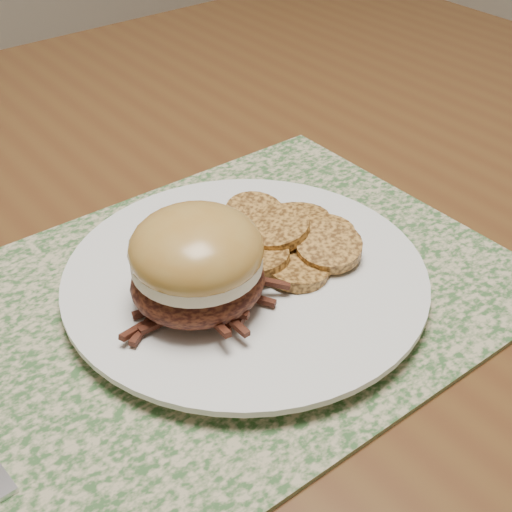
% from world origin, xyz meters
% --- Properties ---
extents(dining_table, '(1.50, 0.90, 0.75)m').
position_xyz_m(dining_table, '(0.00, 0.00, 0.67)').
color(dining_table, '#553518').
rests_on(dining_table, ground).
extents(placemat, '(0.45, 0.33, 0.00)m').
position_xyz_m(placemat, '(0.03, -0.16, 0.75)').
color(placemat, '#35592E').
rests_on(placemat, dining_table).
extents(dinner_plate, '(0.26, 0.26, 0.02)m').
position_xyz_m(dinner_plate, '(0.05, -0.16, 0.76)').
color(dinner_plate, silver).
rests_on(dinner_plate, placemat).
extents(pork_sandwich, '(0.10, 0.10, 0.07)m').
position_xyz_m(pork_sandwich, '(0.01, -0.17, 0.81)').
color(pork_sandwich, black).
rests_on(pork_sandwich, dinner_plate).
extents(roasted_potatoes, '(0.14, 0.14, 0.03)m').
position_xyz_m(roasted_potatoes, '(0.10, -0.16, 0.78)').
color(roasted_potatoes, '#AC7732').
rests_on(roasted_potatoes, dinner_plate).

